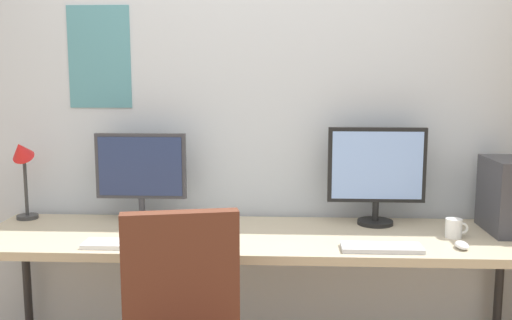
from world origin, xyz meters
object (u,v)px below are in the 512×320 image
(monitor_right, at_px, (377,171))
(computer_mouse, at_px, (462,245))
(coffee_mug, at_px, (454,228))
(keyboard_right, at_px, (382,248))
(monitor_left, at_px, (141,172))
(pc_tower, at_px, (505,196))
(keyboard_left, at_px, (127,244))
(desk_lamp, at_px, (22,164))
(desk, at_px, (255,243))

(monitor_right, relative_size, computer_mouse, 5.15)
(computer_mouse, relative_size, coffee_mug, 0.91)
(monitor_right, height_order, keyboard_right, monitor_right)
(monitor_left, relative_size, coffee_mug, 4.40)
(pc_tower, bearing_deg, coffee_mug, -156.45)
(pc_tower, xyz_separation_m, computer_mouse, (-0.29, -0.29, -0.16))
(monitor_left, distance_m, keyboard_left, 0.51)
(monitor_left, xyz_separation_m, desk_lamp, (-0.62, 0.00, 0.04))
(monitor_left, xyz_separation_m, pc_tower, (1.80, -0.11, -0.08))
(monitor_left, relative_size, computer_mouse, 4.86)
(monitor_left, distance_m, keyboard_right, 1.27)
(keyboard_left, relative_size, computer_mouse, 3.99)
(desk, relative_size, desk_lamp, 6.04)
(monitor_right, bearing_deg, pc_tower, -10.60)
(desk, bearing_deg, pc_tower, 4.76)
(desk, xyz_separation_m, monitor_left, (-0.60, 0.21, 0.30))
(monitor_right, height_order, coffee_mug, monitor_right)
(desk, height_order, coffee_mug, coffee_mug)
(keyboard_right, bearing_deg, monitor_left, 159.13)
(monitor_right, distance_m, desk_lamp, 1.82)
(desk_lamp, bearing_deg, desk, -9.92)
(monitor_right, xyz_separation_m, desk_lamp, (-1.82, 0.00, 0.02))
(monitor_right, xyz_separation_m, keyboard_left, (-1.16, -0.44, -0.27))
(pc_tower, bearing_deg, monitor_left, 176.43)
(desk_lamp, bearing_deg, monitor_right, -0.03)
(desk, distance_m, monitor_right, 0.71)
(coffee_mug, bearing_deg, desk, 178.90)
(desk, height_order, monitor_right, monitor_right)
(monitor_right, bearing_deg, desk, -160.51)
(desk_lamp, height_order, keyboard_left, desk_lamp)
(monitor_right, relative_size, keyboard_right, 1.42)
(keyboard_left, xyz_separation_m, keyboard_right, (1.12, 0.00, 0.00))
(monitor_left, distance_m, coffee_mug, 1.56)
(desk, distance_m, monitor_left, 0.71)
(keyboard_right, relative_size, coffee_mug, 3.29)
(monitor_left, bearing_deg, monitor_right, 0.00)
(computer_mouse, bearing_deg, pc_tower, 45.74)
(desk_lamp, relative_size, coffee_mug, 4.12)
(desk_lamp, xyz_separation_m, computer_mouse, (2.13, -0.41, -0.28))
(pc_tower, bearing_deg, computer_mouse, -134.26)
(desk_lamp, height_order, coffee_mug, desk_lamp)
(desk, bearing_deg, keyboard_left, -157.67)
(keyboard_left, distance_m, coffee_mug, 1.51)
(desk, distance_m, desk_lamp, 1.28)
(monitor_left, height_order, keyboard_right, monitor_left)
(monitor_left, height_order, pc_tower, monitor_left)
(monitor_right, bearing_deg, keyboard_left, -159.13)
(coffee_mug, bearing_deg, monitor_left, 171.45)
(monitor_right, distance_m, pc_tower, 0.62)
(desk_lamp, height_order, computer_mouse, desk_lamp)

